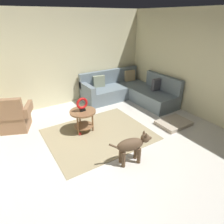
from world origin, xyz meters
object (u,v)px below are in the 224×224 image
object	(u,v)px
torus_sculpture	(82,104)
dog_bed_mat	(174,123)
side_table	(83,116)
dog_toy_ball	(80,134)
sectional_couch	(129,91)
armchair	(14,118)
dog	(132,145)

from	to	relation	value
torus_sculpture	dog_bed_mat	world-z (taller)	torus_sculpture
side_table	dog_toy_ball	bearing A→B (deg)	-144.52
sectional_couch	torus_sculpture	xyz separation A→B (m)	(-2.07, -0.99, 0.42)
sectional_couch	dog_bed_mat	bearing A→B (deg)	-90.36
sectional_couch	armchair	bearing A→B (deg)	-179.45
armchair	dog_bed_mat	bearing A→B (deg)	-6.58
side_table	dog_bed_mat	bearing A→B (deg)	-24.70
armchair	side_table	bearing A→B (deg)	-12.57
armchair	torus_sculpture	size ratio (longest dim) A/B	2.97
sectional_couch	dog_bed_mat	world-z (taller)	sectional_couch
dog_bed_mat	dog_toy_ball	bearing A→B (deg)	159.39
sectional_couch	dog_bed_mat	xyz separation A→B (m)	(-0.01, -1.93, -0.25)
dog_toy_ball	armchair	bearing A→B (deg)	138.36
armchair	dog	xyz separation A→B (m)	(1.65, -2.44, 0.05)
torus_sculpture	sectional_couch	bearing A→B (deg)	25.53
sectional_couch	dog	bearing A→B (deg)	-125.67
side_table	dog_bed_mat	xyz separation A→B (m)	(2.06, -0.95, -0.37)
torus_sculpture	dog	world-z (taller)	torus_sculpture
sectional_couch	armchair	xyz separation A→B (m)	(-3.43, -0.03, 0.03)
side_table	sectional_couch	bearing A→B (deg)	25.53
side_table	torus_sculpture	bearing A→B (deg)	-93.58
sectional_couch	dog	size ratio (longest dim) A/B	2.68
armchair	dog_bed_mat	size ratio (longest dim) A/B	1.21
sectional_couch	side_table	xyz separation A→B (m)	(-2.07, -0.99, 0.12)
dog_bed_mat	armchair	bearing A→B (deg)	150.90
sectional_couch	torus_sculpture	size ratio (longest dim) A/B	6.90
dog_bed_mat	sectional_couch	bearing A→B (deg)	89.64
armchair	torus_sculpture	world-z (taller)	armchair
torus_sculpture	dog_bed_mat	size ratio (longest dim) A/B	0.41
armchair	side_table	distance (m)	1.67
dog	dog_toy_ball	distance (m)	1.49
dog	sectional_couch	bearing A→B (deg)	156.59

